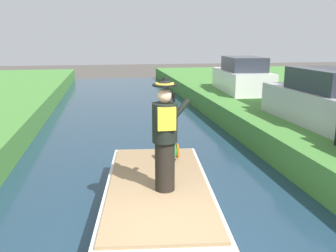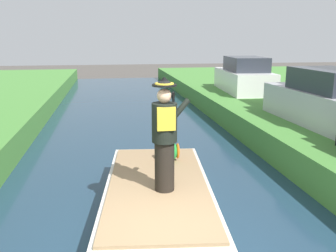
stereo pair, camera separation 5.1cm
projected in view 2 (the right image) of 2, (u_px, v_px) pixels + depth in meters
boat at (158, 199)px, 6.32m from camera, size 2.25×4.37×0.61m
person_pirate at (165, 135)px, 5.74m from camera, size 0.61×0.42×1.85m
parrot_plush at (171, 149)px, 7.30m from camera, size 0.36×0.35×0.57m
parked_car_silver at (326, 101)px, 9.92m from camera, size 1.84×4.06×1.50m
parked_car_white at (244, 77)px, 15.86m from camera, size 1.95×4.10×1.50m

